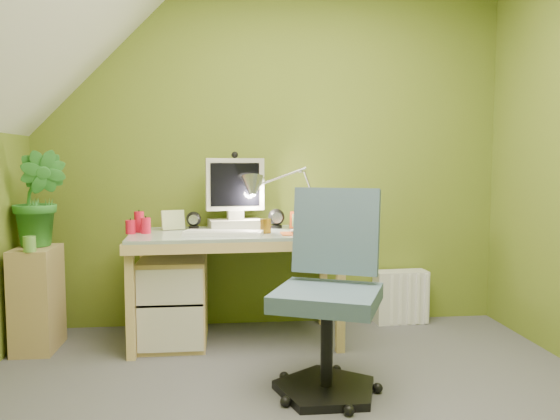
{
  "coord_description": "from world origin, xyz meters",
  "views": [
    {
      "loc": [
        -0.33,
        -2.17,
        1.13
      ],
      "look_at": [
        0.0,
        1.0,
        0.85
      ],
      "focal_mm": 35.0,
      "sensor_mm": 36.0,
      "label": 1
    }
  ],
  "objects": [
    {
      "name": "photo_frame_blue",
      "position": [
        0.31,
        1.39,
        0.76
      ],
      "size": [
        0.13,
        0.11,
        0.13
      ],
      "primitive_type": "cube",
      "rotation": [
        0.0,
        0.0,
        -0.69
      ],
      "color": "#154393",
      "rests_on": "desk"
    },
    {
      "name": "photo_frame_red",
      "position": [
        0.17,
        1.35,
        0.75
      ],
      "size": [
        0.13,
        0.05,
        0.11
      ],
      "primitive_type": "cube",
      "rotation": [
        0.0,
        0.0,
        -0.28
      ],
      "color": "#D44316",
      "rests_on": "desk"
    },
    {
      "name": "mousepad",
      "position": [
        0.13,
        1.09,
        0.7
      ],
      "size": [
        0.22,
        0.16,
        0.01
      ],
      "primitive_type": "cube",
      "rotation": [
        0.0,
        0.0,
        0.0
      ],
      "color": "#BB501D",
      "rests_on": "desk"
    },
    {
      "name": "potted_plant",
      "position": [
        -1.43,
        1.23,
        0.91
      ],
      "size": [
        0.35,
        0.3,
        0.58
      ],
      "primitive_type": "imported",
      "rotation": [
        0.0,
        0.0,
        -0.15
      ],
      "color": "#2B7727",
      "rests_on": "side_ledge"
    },
    {
      "name": "desk_lamp",
      "position": [
        0.2,
        1.41,
        0.98
      ],
      "size": [
        0.55,
        0.26,
        0.58
      ],
      "primitive_type": null,
      "rotation": [
        0.0,
        0.0,
        -0.06
      ],
      "color": "#B8B8BD",
      "rests_on": "desk"
    },
    {
      "name": "speaker_right",
      "position": [
        0.02,
        1.39,
        0.76
      ],
      "size": [
        0.11,
        0.11,
        0.13
      ],
      "primitive_type": null,
      "rotation": [
        0.0,
        0.0,
        0.03
      ],
      "color": "black",
      "rests_on": "desk"
    },
    {
      "name": "task_chair",
      "position": [
        0.16,
        0.38,
        0.5
      ],
      "size": [
        0.72,
        0.72,
        0.99
      ],
      "primitive_type": null,
      "rotation": [
        0.0,
        0.0,
        -0.41
      ],
      "color": "#3F5768",
      "rests_on": "floor"
    },
    {
      "name": "speaker_left",
      "position": [
        -0.52,
        1.39,
        0.75
      ],
      "size": [
        0.11,
        0.11,
        0.11
      ],
      "primitive_type": null,
      "rotation": [
        0.0,
        0.0,
        -0.22
      ],
      "color": "black",
      "rests_on": "desk"
    },
    {
      "name": "side_ledge",
      "position": [
        -1.45,
        1.18,
        0.31
      ],
      "size": [
        0.23,
        0.36,
        0.62
      ],
      "primitive_type": "cube",
      "color": "tan",
      "rests_on": "floor"
    },
    {
      "name": "wall_back",
      "position": [
        0.0,
        1.6,
        1.2
      ],
      "size": [
        3.2,
        0.01,
        2.4
      ],
      "primitive_type": "cube",
      "color": "olive",
      "rests_on": "floor"
    },
    {
      "name": "desk",
      "position": [
        -0.25,
        1.23,
        0.35
      ],
      "size": [
        1.33,
        0.71,
        0.7
      ],
      "primitive_type": null,
      "rotation": [
        0.0,
        0.0,
        0.05
      ],
      "color": "#D7B471",
      "rests_on": "floor"
    },
    {
      "name": "amber_tumbler",
      "position": [
        -0.07,
        1.15,
        0.74
      ],
      "size": [
        0.07,
        0.07,
        0.09
      ],
      "primitive_type": "cylinder",
      "rotation": [
        0.0,
        0.0,
        -0.08
      ],
      "color": "#916515",
      "rests_on": "desk"
    },
    {
      "name": "monitor",
      "position": [
        -0.25,
        1.41,
        0.93
      ],
      "size": [
        0.37,
        0.25,
        0.47
      ],
      "primitive_type": null,
      "rotation": [
        0.0,
        0.0,
        0.15
      ],
      "color": "#BBB8A8",
      "rests_on": "desk"
    },
    {
      "name": "candle_cluster",
      "position": [
        -0.85,
        1.24,
        0.76
      ],
      "size": [
        0.2,
        0.18,
        0.13
      ],
      "primitive_type": null,
      "rotation": [
        0.0,
        0.0,
        -0.22
      ],
      "color": "red",
      "rests_on": "desk"
    },
    {
      "name": "mouse",
      "position": [
        0.13,
        1.09,
        0.71
      ],
      "size": [
        0.12,
        0.09,
        0.04
      ],
      "primitive_type": "ellipsoid",
      "rotation": [
        0.0,
        0.0,
        -0.22
      ],
      "color": "silver",
      "rests_on": "mousepad"
    },
    {
      "name": "wall_front",
      "position": [
        0.0,
        -1.6,
        1.2
      ],
      "size": [
        3.2,
        0.01,
        2.4
      ],
      "primitive_type": "cube",
      "color": "olive",
      "rests_on": "floor"
    },
    {
      "name": "radiator",
      "position": [
        0.91,
        1.5,
        0.18
      ],
      "size": [
        0.38,
        0.17,
        0.37
      ],
      "primitive_type": "cube",
      "rotation": [
        0.0,
        0.0,
        0.06
      ],
      "color": "silver",
      "rests_on": "floor"
    },
    {
      "name": "photo_frame_green",
      "position": [
        -0.65,
        1.37,
        0.76
      ],
      "size": [
        0.15,
        0.07,
        0.13
      ],
      "primitive_type": "cube",
      "rotation": [
        0.0,
        0.0,
        0.37
      ],
      "color": "#ACBB80",
      "rests_on": "desk"
    },
    {
      "name": "green_cup",
      "position": [
        -1.43,
        1.03,
        0.67
      ],
      "size": [
        0.08,
        0.08,
        0.09
      ],
      "primitive_type": "cylinder",
      "rotation": [
        0.0,
        0.0,
        -0.11
      ],
      "color": "#68A344",
      "rests_on": "side_ledge"
    },
    {
      "name": "keyboard",
      "position": [
        -0.33,
        1.09,
        0.71
      ],
      "size": [
        0.49,
        0.24,
        0.02
      ],
      "primitive_type": "cube",
      "rotation": [
        0.0,
        0.0,
        -0.19
      ],
      "color": "white",
      "rests_on": "desk"
    }
  ]
}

